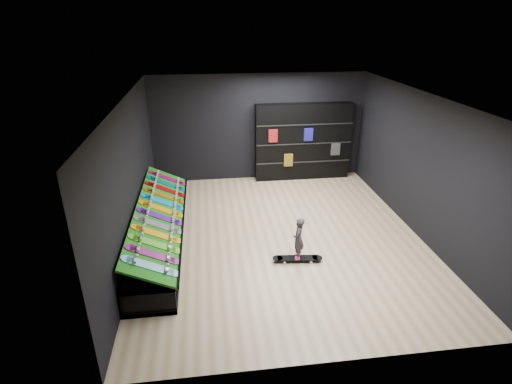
{
  "coord_description": "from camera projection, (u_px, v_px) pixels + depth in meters",
  "views": [
    {
      "loc": [
        -1.5,
        -7.44,
        4.44
      ],
      "look_at": [
        -0.5,
        0.2,
        1.0
      ],
      "focal_mm": 28.0,
      "sensor_mm": 36.0,
      "label": 1
    }
  ],
  "objects": [
    {
      "name": "display_board_4",
      "position": [
        158.0,
        225.0,
        7.66
      ],
      "size": [
        0.93,
        0.22,
        0.5
      ],
      "primitive_type": null,
      "rotation": [
        0.0,
        0.44,
        0.0
      ],
      "color": "black",
      "rests_on": "turf_ramp"
    },
    {
      "name": "wall_right",
      "position": [
        420.0,
        166.0,
        8.47
      ],
      "size": [
        0.02,
        7.0,
        3.0
      ],
      "primitive_type": "cube",
      "color": "black",
      "rests_on": "ground"
    },
    {
      "name": "ceiling",
      "position": [
        284.0,
        98.0,
        7.51
      ],
      "size": [
        6.0,
        7.0,
        0.01
      ],
      "primitive_type": "cube",
      "color": "white",
      "rests_on": "ground"
    },
    {
      "name": "display_board_6",
      "position": [
        162.0,
        209.0,
        8.29
      ],
      "size": [
        0.93,
        0.22,
        0.5
      ],
      "primitive_type": null,
      "rotation": [
        0.0,
        0.44,
        0.0
      ],
      "color": "yellow",
      "rests_on": "turf_ramp"
    },
    {
      "name": "wall_back",
      "position": [
        258.0,
        128.0,
        11.29
      ],
      "size": [
        6.0,
        0.02,
        3.0
      ],
      "primitive_type": "cube",
      "color": "black",
      "rests_on": "ground"
    },
    {
      "name": "wall_left",
      "position": [
        130.0,
        180.0,
        7.76
      ],
      "size": [
        0.02,
        7.0,
        3.0
      ],
      "primitive_type": "cube",
      "color": "black",
      "rests_on": "ground"
    },
    {
      "name": "back_shelving",
      "position": [
        303.0,
        142.0,
        11.44
      ],
      "size": [
        2.74,
        0.32,
        2.19
      ],
      "primitive_type": "cube",
      "color": "black",
      "rests_on": "ground"
    },
    {
      "name": "display_rack",
      "position": [
        160.0,
        234.0,
        8.33
      ],
      "size": [
        0.9,
        4.5,
        0.5
      ],
      "primitive_type": null,
      "color": "black",
      "rests_on": "ground"
    },
    {
      "name": "display_board_7",
      "position": [
        163.0,
        202.0,
        8.6
      ],
      "size": [
        0.93,
        0.22,
        0.5
      ],
      "primitive_type": null,
      "rotation": [
        0.0,
        0.44,
        0.0
      ],
      "color": "blue",
      "rests_on": "turf_ramp"
    },
    {
      "name": "display_board_5",
      "position": [
        160.0,
        217.0,
        7.98
      ],
      "size": [
        0.93,
        0.22,
        0.5
      ],
      "primitive_type": null,
      "rotation": [
        0.0,
        0.44,
        0.0
      ],
      "color": "purple",
      "rests_on": "turf_ramp"
    },
    {
      "name": "display_board_2",
      "position": [
        155.0,
        244.0,
        7.04
      ],
      "size": [
        0.93,
        0.22,
        0.5
      ],
      "primitive_type": null,
      "rotation": [
        0.0,
        0.44,
        0.0
      ],
      "color": "green",
      "rests_on": "turf_ramp"
    },
    {
      "name": "floor_skateboard",
      "position": [
        297.0,
        259.0,
        7.82
      ],
      "size": [
        1.0,
        0.32,
        0.09
      ],
      "primitive_type": null,
      "rotation": [
        0.0,
        0.0,
        -0.1
      ],
      "color": "black",
      "rests_on": "ground"
    },
    {
      "name": "display_board_0",
      "position": [
        151.0,
        266.0,
        6.41
      ],
      "size": [
        0.93,
        0.22,
        0.5
      ],
      "primitive_type": null,
      "rotation": [
        0.0,
        0.44,
        0.0
      ],
      "color": "#0CB2E5",
      "rests_on": "turf_ramp"
    },
    {
      "name": "display_board_8",
      "position": [
        164.0,
        195.0,
        8.92
      ],
      "size": [
        0.93,
        0.22,
        0.5
      ],
      "primitive_type": null,
      "rotation": [
        0.0,
        0.44,
        0.0
      ],
      "color": "yellow",
      "rests_on": "turf_ramp"
    },
    {
      "name": "display_board_3",
      "position": [
        157.0,
        234.0,
        7.35
      ],
      "size": [
        0.93,
        0.22,
        0.5
      ],
      "primitive_type": null,
      "rotation": [
        0.0,
        0.44,
        0.0
      ],
      "color": "orange",
      "rests_on": "turf_ramp"
    },
    {
      "name": "display_board_1",
      "position": [
        153.0,
        254.0,
        6.73
      ],
      "size": [
        0.93,
        0.22,
        0.5
      ],
      "primitive_type": null,
      "rotation": [
        0.0,
        0.44,
        0.0
      ],
      "color": "#2626BF",
      "rests_on": "turf_ramp"
    },
    {
      "name": "floor",
      "position": [
        280.0,
        236.0,
        8.73
      ],
      "size": [
        6.0,
        7.0,
        0.01
      ],
      "primitive_type": "cube",
      "color": "#C9B187",
      "rests_on": "ground"
    },
    {
      "name": "display_board_9",
      "position": [
        165.0,
        189.0,
        9.23
      ],
      "size": [
        0.93,
        0.22,
        0.5
      ],
      "primitive_type": null,
      "rotation": [
        0.0,
        0.44,
        0.0
      ],
      "color": "red",
      "rests_on": "turf_ramp"
    },
    {
      "name": "display_board_10",
      "position": [
        166.0,
        183.0,
        9.54
      ],
      "size": [
        0.93,
        0.22,
        0.5
      ],
      "primitive_type": null,
      "rotation": [
        0.0,
        0.44,
        0.0
      ],
      "color": "#0C8C99",
      "rests_on": "turf_ramp"
    },
    {
      "name": "wall_front",
      "position": [
        335.0,
        274.0,
        4.95
      ],
      "size": [
        6.0,
        0.02,
        3.0
      ],
      "primitive_type": "cube",
      "color": "black",
      "rests_on": "ground"
    },
    {
      "name": "child",
      "position": [
        298.0,
        246.0,
        7.7
      ],
      "size": [
        0.2,
        0.23,
        0.51
      ],
      "primitive_type": "imported",
      "rotation": [
        0.0,
        0.0,
        -1.95
      ],
      "color": "black",
      "rests_on": "floor_skateboard"
    },
    {
      "name": "display_board_11",
      "position": [
        167.0,
        178.0,
        9.85
      ],
      "size": [
        0.93,
        0.22,
        0.5
      ],
      "primitive_type": null,
      "rotation": [
        0.0,
        0.44,
        0.0
      ],
      "color": "#E5198C",
      "rests_on": "turf_ramp"
    },
    {
      "name": "turf_ramp",
      "position": [
        160.0,
        214.0,
        8.14
      ],
      "size": [
        0.92,
        4.5,
        0.46
      ],
      "primitive_type": "cube",
      "rotation": [
        0.0,
        0.44,
        0.0
      ],
      "color": "#135D0E",
      "rests_on": "display_rack"
    }
  ]
}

